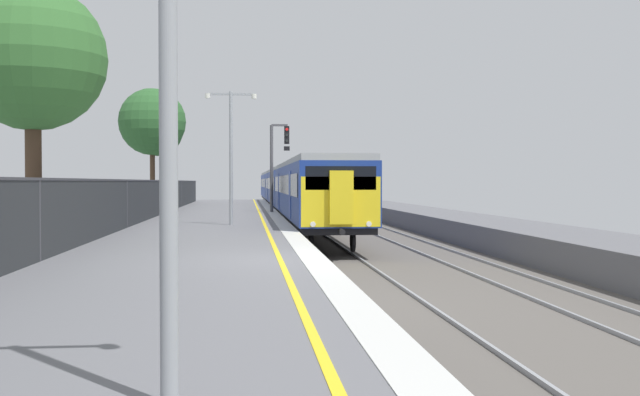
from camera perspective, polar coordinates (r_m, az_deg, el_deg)
The scene contains 7 objects.
ground at distance 16.90m, azimuth 7.16°, elevation -6.60°, with size 17.40×110.00×1.21m.
commuter_train_at_platform at distance 56.95m, azimuth -2.48°, elevation 0.82°, with size 2.83×64.43×3.81m.
signal_gantry at distance 41.88m, azimuth -3.34°, elevation 3.14°, with size 1.10×0.24×4.92m.
platform_lamp_mid at distance 29.45m, azimuth -6.80°, elevation 3.99°, with size 2.00×0.20×5.22m.
platform_back_fence at distance 16.91m, azimuth -20.63°, elevation -1.42°, with size 0.07×99.00×1.78m.
background_tree_left at distance 21.30m, azimuth -21.38°, elevation 9.71°, with size 3.86×3.86×6.90m.
background_tree_centre at distance 53.85m, azimuth -12.56°, elevation 5.48°, with size 4.68×4.68×8.24m.
Camera 1 is at (-1.09, -16.32, 1.70)m, focal length 41.95 mm.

